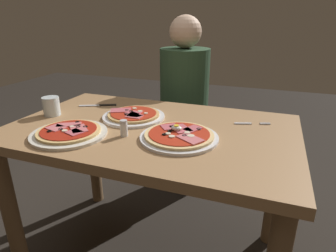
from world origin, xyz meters
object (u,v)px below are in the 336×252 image
(salt_shaker, at_px, (124,128))
(diner_person, at_px, (184,112))
(dining_table, at_px, (152,150))
(water_glass_near, at_px, (52,107))
(knife, at_px, (100,105))
(pizza_foreground, at_px, (179,136))
(pizza_across_right, at_px, (134,115))
(fork, at_px, (249,124))
(pizza_across_left, at_px, (69,132))

(salt_shaker, relative_size, diner_person, 0.06)
(dining_table, relative_size, water_glass_near, 13.71)
(dining_table, height_order, diner_person, diner_person)
(knife, height_order, diner_person, diner_person)
(dining_table, bearing_deg, pizza_foreground, -28.95)
(water_glass_near, distance_m, salt_shaker, 0.46)
(pizza_across_right, height_order, diner_person, diner_person)
(pizza_across_right, distance_m, fork, 0.53)
(pizza_across_right, relative_size, knife, 1.58)
(pizza_across_right, bearing_deg, salt_shaker, -73.33)
(pizza_across_right, height_order, water_glass_near, water_glass_near)
(pizza_across_right, height_order, salt_shaker, salt_shaker)
(fork, bearing_deg, pizza_foreground, -132.69)
(pizza_across_left, bearing_deg, pizza_foreground, 15.31)
(dining_table, distance_m, knife, 0.44)
(pizza_foreground, bearing_deg, pizza_across_left, -164.69)
(knife, bearing_deg, pizza_across_left, -75.03)
(pizza_across_left, height_order, diner_person, diner_person)
(dining_table, bearing_deg, water_glass_near, -177.27)
(dining_table, xyz_separation_m, salt_shaker, (-0.06, -0.13, 0.15))
(pizza_across_right, bearing_deg, diner_person, 85.37)
(fork, xyz_separation_m, diner_person, (-0.47, 0.54, -0.17))
(fork, bearing_deg, pizza_across_right, -168.85)
(fork, height_order, knife, knife)
(pizza_across_left, height_order, pizza_across_right, same)
(dining_table, xyz_separation_m, pizza_across_left, (-0.27, -0.20, 0.13))
(pizza_foreground, distance_m, pizza_across_right, 0.32)
(pizza_foreground, height_order, knife, pizza_foreground)
(pizza_across_left, distance_m, water_glass_near, 0.30)
(water_glass_near, bearing_deg, pizza_across_left, -36.86)
(pizza_foreground, distance_m, knife, 0.60)
(diner_person, bearing_deg, salt_shaker, 90.71)
(knife, xyz_separation_m, diner_person, (0.30, 0.53, -0.17))
(dining_table, relative_size, pizza_across_left, 4.04)
(pizza_across_left, relative_size, salt_shaker, 4.51)
(pizza_foreground, distance_m, water_glass_near, 0.67)
(knife, distance_m, diner_person, 0.63)
(dining_table, xyz_separation_m, fork, (0.40, 0.18, 0.12))
(diner_person, bearing_deg, water_glass_near, 59.33)
(water_glass_near, xyz_separation_m, knife, (0.13, 0.21, -0.04))
(fork, height_order, diner_person, diner_person)
(water_glass_near, bearing_deg, dining_table, 2.73)
(dining_table, bearing_deg, fork, 23.98)
(pizza_foreground, distance_m, pizza_across_left, 0.44)
(pizza_across_right, xyz_separation_m, salt_shaker, (0.06, -0.21, 0.02))
(salt_shaker, bearing_deg, pizza_across_right, 106.67)
(pizza_across_left, relative_size, water_glass_near, 3.39)
(dining_table, relative_size, salt_shaker, 18.22)
(water_glass_near, bearing_deg, fork, 12.50)
(salt_shaker, bearing_deg, pizza_across_left, -162.13)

